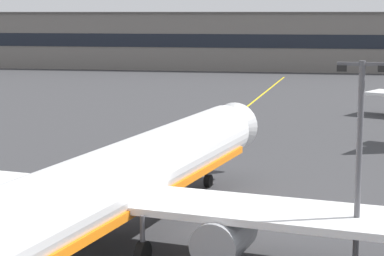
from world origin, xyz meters
TOP-DOWN VIEW (x-y plane):
  - taxiway_centreline at (0.00, 30.00)m, footprint 10.04×179.75m
  - airliner_foreground at (1.43, 15.22)m, footprint 32.33×41.26m
  - apron_lamp_post at (13.64, 13.56)m, footprint 2.24×0.90m
  - safety_cone_by_nose_gear at (1.39, 32.55)m, footprint 0.44×0.44m
  - terminal_building at (-7.68, 136.82)m, footprint 153.50×12.40m

SIDE VIEW (x-z plane):
  - taxiway_centreline at x=0.00m, z-range 0.00..0.01m
  - safety_cone_by_nose_gear at x=1.39m, z-range -0.02..0.53m
  - airliner_foreground at x=1.43m, z-range -2.46..9.19m
  - apron_lamp_post at x=13.64m, z-range 0.28..10.31m
  - terminal_building at x=-7.68m, z-range 0.01..12.35m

